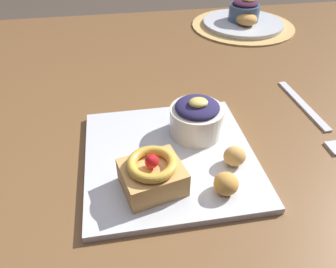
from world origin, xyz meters
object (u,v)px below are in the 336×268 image
object	(u,v)px
cake_slice	(152,174)
knife	(303,105)
back_pastry	(247,19)
back_plate	(243,23)
front_plate	(170,157)
fritter_front	(226,184)
back_ramekin	(244,10)
fritter_middle	(235,156)
berry_ramekin	(195,118)

from	to	relation	value
cake_slice	knife	world-z (taller)	cake_slice
cake_slice	back_pastry	world-z (taller)	cake_slice
back_plate	back_pastry	size ratio (longest dim) A/B	3.96
front_plate	fritter_front	xyz separation A→B (m)	(0.07, -0.10, 0.02)
knife	back_plate	bearing A→B (deg)	-6.20
front_plate	fritter_front	bearing A→B (deg)	-54.92
back_ramekin	back_pastry	size ratio (longest dim) A/B	1.50
fritter_middle	front_plate	bearing A→B (deg)	157.70
fritter_middle	back_plate	distance (m)	0.66
berry_ramekin	back_plate	bearing A→B (deg)	61.52
berry_ramekin	knife	size ratio (longest dim) A/B	0.50
berry_ramekin	knife	bearing A→B (deg)	14.73
knife	back_pastry	bearing A→B (deg)	-5.97
front_plate	knife	xyz separation A→B (m)	(0.31, 0.12, -0.00)
fritter_front	fritter_middle	bearing A→B (deg)	59.85
berry_ramekin	back_pastry	bearing A→B (deg)	60.23
cake_slice	back_plate	distance (m)	0.75
cake_slice	fritter_middle	world-z (taller)	cake_slice
fritter_front	back_plate	distance (m)	0.73
cake_slice	back_pastry	bearing A→B (deg)	58.55
fritter_front	back_ramekin	size ratio (longest dim) A/B	0.39
fritter_front	fritter_middle	world-z (taller)	same
cake_slice	berry_ramekin	xyz separation A→B (m)	(0.09, 0.12, 0.01)
back_ramekin	knife	xyz separation A→B (m)	(-0.04, -0.47, -0.05)
fritter_front	back_ramekin	world-z (taller)	back_ramekin
fritter_middle	back_plate	xyz separation A→B (m)	(0.24, 0.62, -0.02)
cake_slice	knife	xyz separation A→B (m)	(0.35, 0.19, -0.04)
knife	fritter_front	bearing A→B (deg)	129.46
back_plate	berry_ramekin	bearing A→B (deg)	-118.48
back_ramekin	back_plate	bearing A→B (deg)	-104.78
back_pastry	front_plate	bearing A→B (deg)	-121.68
back_ramekin	fritter_front	bearing A→B (deg)	-111.97
fritter_front	back_pastry	world-z (taller)	back_pastry
front_plate	knife	distance (m)	0.33
cake_slice	back_plate	xyz separation A→B (m)	(0.38, 0.65, -0.03)
fritter_front	fritter_middle	distance (m)	0.06
berry_ramekin	knife	xyz separation A→B (m)	(0.25, 0.07, -0.04)
fritter_middle	berry_ramekin	bearing A→B (deg)	116.36
berry_ramekin	cake_slice	bearing A→B (deg)	-127.80
back_pastry	knife	bearing A→B (deg)	-93.87
back_plate	back_ramekin	size ratio (longest dim) A/B	2.64
knife	cake_slice	bearing A→B (deg)	116.14
cake_slice	back_ramekin	distance (m)	0.76
back_plate	back_ramekin	xyz separation A→B (m)	(0.00, 0.01, 0.04)
cake_slice	knife	bearing A→B (deg)	28.23
back_plate	back_ramekin	world-z (taller)	back_ramekin
fritter_front	back_plate	size ratio (longest dim) A/B	0.15
berry_ramekin	back_pastry	xyz separation A→B (m)	(0.28, 0.49, -0.01)
cake_slice	back_pastry	distance (m)	0.72
front_plate	back_ramekin	size ratio (longest dim) A/B	2.96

